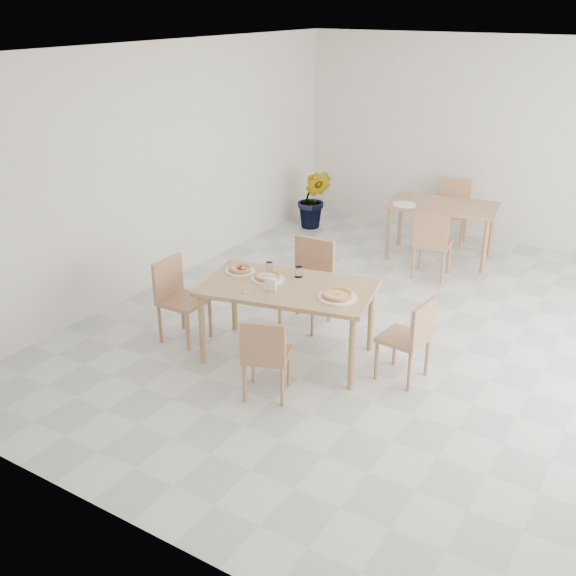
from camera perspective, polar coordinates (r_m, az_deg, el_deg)
The scene contains 21 objects.
main_table at distance 6.32m, azimuth 0.00°, elevation -0.43°, with size 1.75×1.23×0.75m.
chair_south at distance 5.75m, azimuth -1.95°, elevation -5.52°, with size 0.50×0.50×0.78m.
chair_north at distance 7.09m, azimuth 1.80°, elevation 1.02°, with size 0.47×0.47×0.91m.
chair_west at distance 6.85m, azimuth -9.35°, elevation -0.49°, with size 0.43×0.43×0.85m.
chair_east at distance 6.11m, azimuth 10.39°, elevation -3.91°, with size 0.43×0.43×0.80m.
plate_margherita at distance 6.04m, azimuth 4.18°, elevation -0.79°, with size 0.35×0.35×0.02m, color white.
plate_mushroom at distance 6.42m, azimuth -1.75°, elevation 0.79°, with size 0.32×0.32×0.02m, color white.
plate_pepperoni at distance 6.62m, azimuth -4.07°, elevation 1.42°, with size 0.29×0.29×0.02m, color white.
pizza_margherita at distance 6.03m, azimuth 4.19°, elevation -0.60°, with size 0.35×0.35×0.03m.
pizza_mushroom at distance 6.42m, azimuth -1.75°, elevation 0.98°, with size 0.29×0.29×0.03m.
pizza_pepperoni at distance 6.61m, azimuth -4.07°, elevation 1.61°, with size 0.24×0.24×0.03m.
tumbler_a at distance 6.62m, azimuth -1.59°, elevation 1.82°, with size 0.07×0.07×0.09m, color white.
tumbler_b at distance 6.47m, azimuth 0.91°, elevation 1.38°, with size 0.08×0.08×0.10m, color white.
napkin_holder at distance 6.15m, azimuth -1.48°, elevation 0.26°, with size 0.12×0.08×0.13m.
fork_a at distance 6.13m, azimuth -3.84°, elevation -0.47°, with size 0.02×0.19×0.01m, color silver.
fork_b at distance 6.15m, azimuth -3.60°, elevation -0.39°, with size 0.02×0.18×0.01m, color silver.
second_table at distance 9.10m, azimuth 12.93°, elevation 6.38°, with size 1.49×1.00×0.75m.
chair_back_s at distance 8.42m, azimuth 12.07°, elevation 3.94°, with size 0.48×0.48×0.86m.
chair_back_n at distance 9.82m, azimuth 13.75°, elevation 6.70°, with size 0.52×0.52×0.90m.
plate_empty at distance 8.93m, azimuth 9.81°, elevation 6.98°, with size 0.30×0.30×0.02m, color white.
potted_plant at distance 10.19m, azimuth 2.22°, elevation 7.55°, with size 0.50×0.40×0.90m, color #2D611D.
Camera 1 is at (2.38, -5.91, 3.22)m, focal length 42.00 mm.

